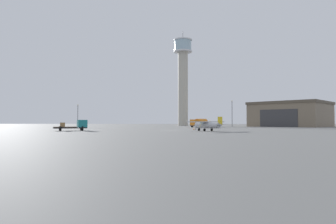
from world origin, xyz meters
name	(u,v)px	position (x,y,z in m)	size (l,w,h in m)	color
ground_plane	(170,130)	(0.00, 0.00, 0.00)	(400.00, 400.00, 0.00)	slate
control_tower	(183,74)	(1.81, 74.59, 24.74)	(8.81, 8.81, 45.38)	#B2AD9E
hangar	(290,114)	(45.08, 54.56, 4.90)	(35.80, 35.48, 9.76)	#7A6B56
airplane_silver	(208,125)	(8.16, -5.02, 1.39)	(8.27, 8.09, 2.99)	#B7BABF
truck_fuel_tanker_orange	(199,122)	(8.04, 37.63, 1.70)	(6.42, 6.32, 3.04)	#38383D
truck_flatbed_teal	(75,125)	(-20.90, -2.92, 1.18)	(7.24, 5.45, 2.39)	#38383D
light_post_west	(232,111)	(20.57, 44.90, 5.85)	(0.44, 0.44, 9.99)	#38383D
light_post_east	(78,113)	(-36.74, 40.66, 5.05)	(0.44, 0.44, 8.46)	#38383D
traffic_cone_near_left	(194,129)	(5.47, 4.45, 0.28)	(0.36, 0.36, 0.58)	black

